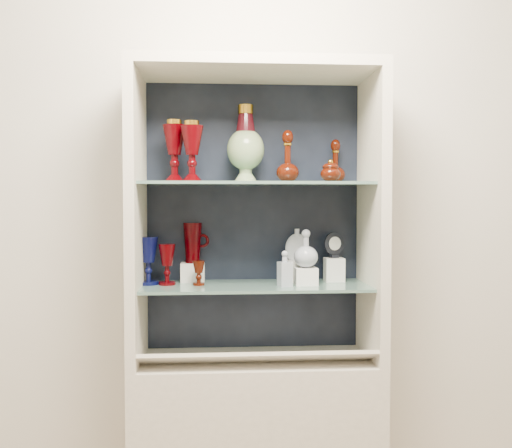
{
  "coord_description": "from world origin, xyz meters",
  "views": [
    {
      "loc": [
        -0.16,
        -0.78,
        1.39
      ],
      "look_at": [
        0.0,
        1.53,
        1.3
      ],
      "focal_mm": 40.0,
      "sensor_mm": 36.0,
      "label": 1
    }
  ],
  "objects": [
    {
      "name": "clear_square_bottle",
      "position": [
        0.11,
        1.5,
        1.12
      ],
      "size": [
        0.06,
        0.06,
        0.14
      ],
      "primitive_type": null,
      "rotation": [
        0.0,
        0.0,
        0.29
      ],
      "color": "#949CAB",
      "rests_on": "shelf_lower"
    },
    {
      "name": "cobalt_goblet",
      "position": [
        -0.44,
        1.58,
        1.15
      ],
      "size": [
        0.1,
        0.1,
        0.2
      ],
      "primitive_type": null,
      "rotation": [
        0.0,
        0.0,
        0.32
      ],
      "color": "#090C3A",
      "rests_on": "shelf_lower"
    },
    {
      "name": "ruby_pitcher",
      "position": [
        -0.26,
        1.66,
        1.22
      ],
      "size": [
        0.13,
        0.09,
        0.17
      ],
      "primitive_type": null,
      "rotation": [
        0.0,
        0.0,
        0.06
      ],
      "color": "#420003",
      "rests_on": "riser_ruby_pitcher"
    },
    {
      "name": "riser_flat_flask",
      "position": [
        0.18,
        1.63,
        1.09
      ],
      "size": [
        0.09,
        0.09,
        0.09
      ],
      "primitive_type": "cube",
      "color": "silver",
      "rests_on": "shelf_lower"
    },
    {
      "name": "label_card_0",
      "position": [
        -0.26,
        1.42,
        0.8
      ],
      "size": [
        0.1,
        0.06,
        0.03
      ],
      "primitive_type": "cube",
      "rotation": [
        -0.44,
        0.0,
        0.0
      ],
      "color": "white",
      "rests_on": "label_ledge"
    },
    {
      "name": "riser_cameo_medallion",
      "position": [
        0.34,
        1.62,
        1.1
      ],
      "size": [
        0.08,
        0.08,
        0.1
      ],
      "primitive_type": "cube",
      "color": "silver",
      "rests_on": "shelf_lower"
    },
    {
      "name": "riser_clear_round_decanter",
      "position": [
        0.21,
        1.53,
        1.08
      ],
      "size": [
        0.09,
        0.09,
        0.07
      ],
      "primitive_type": "cube",
      "color": "silver",
      "rests_on": "shelf_lower"
    },
    {
      "name": "label_ledge",
      "position": [
        0.0,
        1.42,
        0.78
      ],
      "size": [
        0.92,
        0.17,
        0.09
      ],
      "primitive_type": "cube",
      "rotation": [
        -0.44,
        0.0,
        0.0
      ],
      "color": "beige",
      "rests_on": "cabinet_base"
    },
    {
      "name": "ruby_goblet_small",
      "position": [
        -0.23,
        1.55,
        1.1
      ],
      "size": [
        0.05,
        0.05,
        0.1
      ],
      "primitive_type": null,
      "rotation": [
        0.0,
        0.0,
        0.06
      ],
      "color": "#461105",
      "rests_on": "shelf_lower"
    },
    {
      "name": "riser_ruby_pitcher",
      "position": [
        -0.26,
        1.66,
        1.09
      ],
      "size": [
        0.1,
        0.1,
        0.08
      ],
      "primitive_type": "cube",
      "color": "silver",
      "rests_on": "shelf_lower"
    },
    {
      "name": "shelf_lower",
      "position": [
        0.0,
        1.55,
        1.04
      ],
      "size": [
        0.92,
        0.34,
        0.01
      ],
      "primitive_type": "cube",
      "color": "slate",
      "rests_on": "cabinet_side_left"
    },
    {
      "name": "cabinet_top_cap",
      "position": [
        0.0,
        1.53,
        1.92
      ],
      "size": [
        1.0,
        0.4,
        0.04
      ],
      "primitive_type": "cube",
      "color": "beige",
      "rests_on": "cabinet_side_left"
    },
    {
      "name": "cameo_medallion",
      "position": [
        0.34,
        1.62,
        1.21
      ],
      "size": [
        0.1,
        0.07,
        0.11
      ],
      "primitive_type": null,
      "rotation": [
        0.0,
        0.0,
        0.36
      ],
      "color": "black",
      "rests_on": "riser_cameo_medallion"
    },
    {
      "name": "pedestal_lamp_left",
      "position": [
        -0.33,
        1.57,
        1.6
      ],
      "size": [
        0.12,
        0.12,
        0.25
      ],
      "primitive_type": null,
      "rotation": [
        0.0,
        0.0,
        -0.29
      ],
      "color": "#420003",
      "rests_on": "shelf_upper"
    },
    {
      "name": "ruby_decanter_b",
      "position": [
        0.35,
        1.65,
        1.57
      ],
      "size": [
        0.11,
        0.11,
        0.2
      ],
      "primitive_type": null,
      "rotation": [
        0.0,
        0.0,
        0.4
      ],
      "color": "#461105",
      "rests_on": "shelf_upper"
    },
    {
      "name": "flat_flask",
      "position": [
        0.18,
        1.63,
        1.21
      ],
      "size": [
        0.11,
        0.06,
        0.14
      ],
      "primitive_type": null,
      "rotation": [
        0.0,
        0.0,
        -0.18
      ],
      "color": "silver",
      "rests_on": "riser_flat_flask"
    },
    {
      "name": "cabinet_side_left",
      "position": [
        -0.48,
        1.53,
        1.32
      ],
      "size": [
        0.04,
        0.4,
        1.15
      ],
      "primitive_type": "cube",
      "color": "beige",
      "rests_on": "cabinet_base"
    },
    {
      "name": "ruby_goblet_tall",
      "position": [
        -0.36,
        1.57,
        1.13
      ],
      "size": [
        0.07,
        0.07,
        0.17
      ],
      "primitive_type": null,
      "rotation": [
        0.0,
        0.0,
        -0.01
      ],
      "color": "#420003",
      "rests_on": "shelf_lower"
    },
    {
      "name": "shelf_upper",
      "position": [
        0.0,
        1.55,
        1.46
      ],
      "size": [
        0.92,
        0.34,
        0.01
      ],
      "primitive_type": "cube",
      "color": "slate",
      "rests_on": "cabinet_side_left"
    },
    {
      "name": "enamel_urn",
      "position": [
        -0.04,
        1.61,
        1.63
      ],
      "size": [
        0.19,
        0.19,
        0.32
      ],
      "primitive_type": null,
      "rotation": [
        0.0,
        0.0,
        0.28
      ],
      "color": "#08441E",
      "rests_on": "shelf_upper"
    },
    {
      "name": "pedestal_lamp_right",
      "position": [
        -0.26,
        1.5,
        1.59
      ],
      "size": [
        0.1,
        0.1,
        0.24
      ],
      "primitive_type": null,
      "rotation": [
        0.0,
        0.0,
        -0.11
      ],
      "color": "#420003",
      "rests_on": "shelf_upper"
    },
    {
      "name": "cabinet_base",
      "position": [
        0.0,
        1.53,
        0.38
      ],
      "size": [
        1.0,
        0.4,
        0.75
      ],
      "primitive_type": "cube",
      "color": "beige",
      "rests_on": "ground"
    },
    {
      "name": "cabinet_side_right",
      "position": [
        0.48,
        1.53,
        1.32
      ],
      "size": [
        0.04,
        0.4,
        1.15
      ],
      "primitive_type": "cube",
      "color": "beige",
      "rests_on": "cabinet_base"
    },
    {
      "name": "lidded_bowl",
      "position": [
        0.29,
        1.47,
        1.52
      ],
      "size": [
        0.08,
        0.08,
        0.09
      ],
      "primitive_type": null,
      "rotation": [
        0.0,
        0.0,
        -0.0
      ],
      "color": "#461105",
      "rests_on": "shelf_upper"
    },
    {
      "name": "ruby_decanter_a",
      "position": [
        0.13,
        1.56,
        1.59
      ],
      "size": [
        0.12,
        0.12,
        0.24
      ],
      "primitive_type": null,
      "rotation": [
        0.0,
        0.0,
        -0.3
      ],
      "color": "#461105",
      "rests_on": "shelf_upper"
    },
    {
      "name": "cabinet_back_panel",
      "position": [
        0.0,
        1.72,
        1.32
      ],
      "size": [
        0.98,
        0.02,
        1.15
      ],
      "primitive_type": "cube",
      "color": "black",
      "rests_on": "cabinet_base"
    },
    {
      "name": "wall_back",
      "position": [
        0.0,
        1.75,
        1.4
      ],
      "size": [
        3.5,
        0.02,
        2.8
      ],
      "primitive_type": "cube",
      "color": "white",
      "rests_on": "ground"
    },
    {
      "name": "clear_round_decanter",
      "position": [
        0.21,
        1.53,
        1.19
      ],
      "size": [
        0.12,
        0.12,
        0.15
      ],
      "primitive_type": null,
      "rotation": [
        0.0,
        0.0,
        -0.22
      ],
      "color": "#949CAB",
      "rests_on": "riser_clear_round_decanter"
    },
    {
      "name": "label_card_1",
      "position": [
        0.27,
        1.42,
        0.8
      ],
      "size": [
        0.1,
        0.06,
        0.03
      ],
      "primitive_type": "cube",
      "rotation": [
        -0.44,
        0.0,
        0.0
      ],
      "color": "white",
      "rests_on": "label_ledge"
    }
  ]
}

